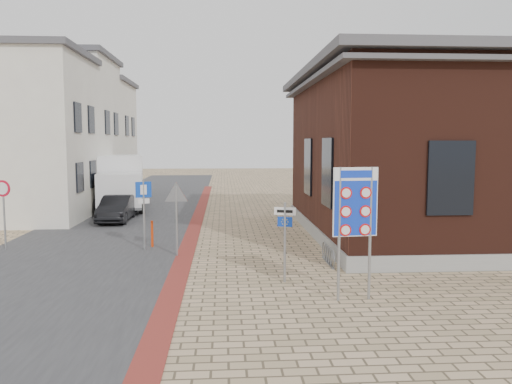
{
  "coord_description": "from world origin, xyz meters",
  "views": [
    {
      "loc": [
        -0.66,
        -13.24,
        3.86
      ],
      "look_at": [
        0.41,
        3.22,
        2.2
      ],
      "focal_mm": 35.0,
      "sensor_mm": 36.0,
      "label": 1
    }
  ],
  "objects_px": {
    "box_truck": "(121,182)",
    "essen_sign": "(285,230)",
    "bollard": "(152,234)",
    "border_sign": "(355,204)",
    "parking_sign": "(144,202)",
    "sedan": "(117,209)"
  },
  "relations": [
    {
      "from": "sedan",
      "to": "essen_sign",
      "type": "distance_m",
      "value": 13.1
    },
    {
      "from": "sedan",
      "to": "essen_sign",
      "type": "height_order",
      "value": "essen_sign"
    },
    {
      "from": "box_truck",
      "to": "sedan",
      "type": "bearing_deg",
      "value": -90.61
    },
    {
      "from": "parking_sign",
      "to": "essen_sign",
      "type": "bearing_deg",
      "value": -64.44
    },
    {
      "from": "box_truck",
      "to": "essen_sign",
      "type": "distance_m",
      "value": 17.0
    },
    {
      "from": "parking_sign",
      "to": "bollard",
      "type": "height_order",
      "value": "parking_sign"
    },
    {
      "from": "box_truck",
      "to": "bollard",
      "type": "xyz_separation_m",
      "value": [
        3.19,
        -10.41,
        -1.1
      ]
    },
    {
      "from": "essen_sign",
      "to": "bollard",
      "type": "distance_m",
      "value": 6.55
    },
    {
      "from": "border_sign",
      "to": "bollard",
      "type": "bearing_deg",
      "value": 126.16
    },
    {
      "from": "border_sign",
      "to": "bollard",
      "type": "height_order",
      "value": "border_sign"
    },
    {
      "from": "sedan",
      "to": "border_sign",
      "type": "bearing_deg",
      "value": -57.15
    },
    {
      "from": "sedan",
      "to": "box_truck",
      "type": "bearing_deg",
      "value": 97.82
    },
    {
      "from": "border_sign",
      "to": "essen_sign",
      "type": "relative_size",
      "value": 1.47
    },
    {
      "from": "sedan",
      "to": "box_truck",
      "type": "relative_size",
      "value": 0.61
    },
    {
      "from": "border_sign",
      "to": "essen_sign",
      "type": "xyz_separation_m",
      "value": [
        -1.5,
        1.65,
        -0.91
      ]
    },
    {
      "from": "box_truck",
      "to": "essen_sign",
      "type": "xyz_separation_m",
      "value": [
        7.49,
        -15.26,
        -0.14
      ]
    },
    {
      "from": "box_truck",
      "to": "essen_sign",
      "type": "relative_size",
      "value": 2.79
    },
    {
      "from": "box_truck",
      "to": "parking_sign",
      "type": "relative_size",
      "value": 2.44
    },
    {
      "from": "sedan",
      "to": "parking_sign",
      "type": "height_order",
      "value": "parking_sign"
    },
    {
      "from": "border_sign",
      "to": "parking_sign",
      "type": "bearing_deg",
      "value": 129.42
    },
    {
      "from": "parking_sign",
      "to": "bollard",
      "type": "xyz_separation_m",
      "value": [
        0.2,
        0.5,
        -1.24
      ]
    },
    {
      "from": "essen_sign",
      "to": "bollard",
      "type": "relative_size",
      "value": 2.24
    }
  ]
}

